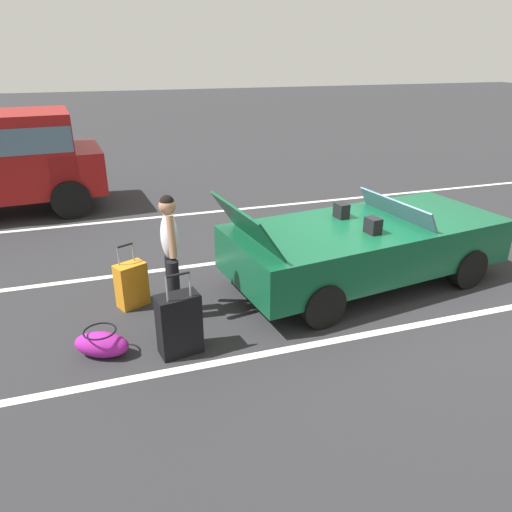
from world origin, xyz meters
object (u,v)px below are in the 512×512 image
duffel_bag (102,344)px  traveler_person (171,250)px  suitcase_large_black (179,324)px  convertible_car (376,243)px  suitcase_medium_bright (132,285)px

duffel_bag → traveler_person: size_ratio=0.43×
suitcase_large_black → traveler_person: size_ratio=0.63×
duffel_bag → traveler_person: (0.95, 0.68, 0.77)m
convertible_car → traveler_person: 3.10m
convertible_car → duffel_bag: convertible_car is taller
duffel_bag → suitcase_large_black: bearing=-12.5°
convertible_car → duffel_bag: (-4.03, -0.85, -0.43)m
suitcase_large_black → duffel_bag: (-0.87, 0.19, -0.21)m
suitcase_large_black → duffel_bag: suitcase_large_black is taller
convertible_car → traveler_person: size_ratio=2.67×
duffel_bag → traveler_person: traveler_person is taller
suitcase_medium_bright → traveler_person: size_ratio=0.54×
suitcase_large_black → suitcase_medium_bright: 1.39m
suitcase_large_black → traveler_person: (0.07, 0.88, 0.56)m
suitcase_medium_bright → duffel_bag: bearing=-47.0°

